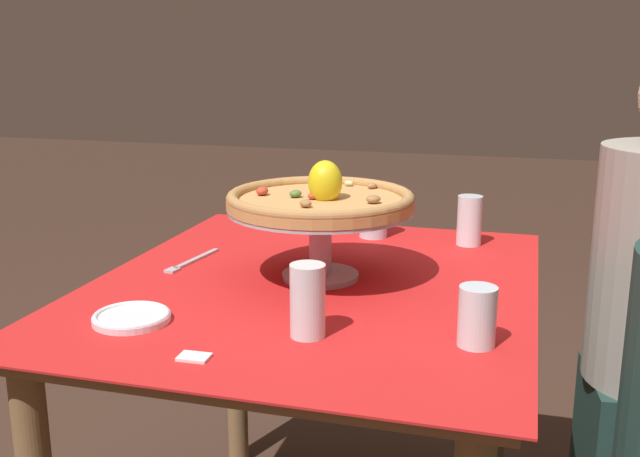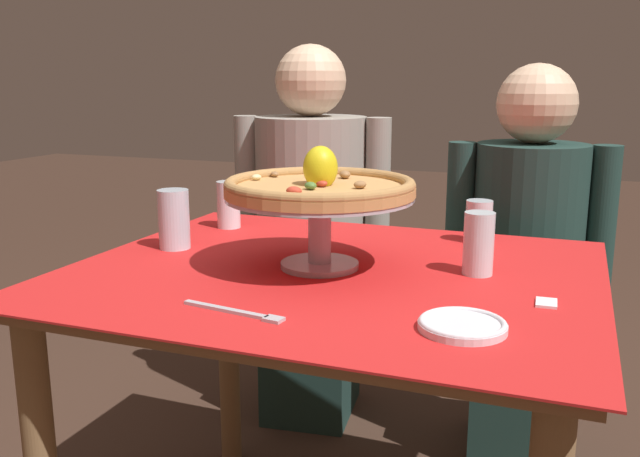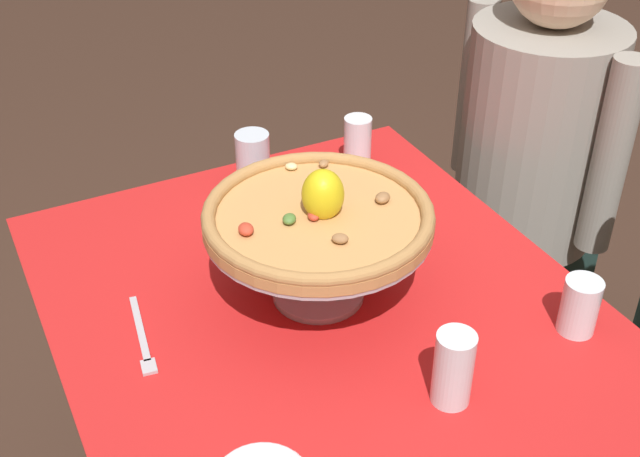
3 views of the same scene
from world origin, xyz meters
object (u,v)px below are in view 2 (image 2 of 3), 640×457
at_px(water_glass_back_left, 229,208).
at_px(side_plate, 462,325).
at_px(pizza, 320,186).
at_px(pizza_stand, 320,215).
at_px(diner_left, 311,240).
at_px(water_glass_back_right, 479,223).
at_px(water_glass_side_right, 478,247).
at_px(sugar_packet, 546,303).
at_px(dinner_fork, 238,312).
at_px(diner_right, 525,278).
at_px(water_glass_side_left, 174,223).

xyz_separation_m(water_glass_back_left, side_plate, (0.70, -0.54, -0.04)).
bearing_deg(pizza, pizza_stand, -71.17).
bearing_deg(water_glass_back_left, diner_left, 83.61).
relative_size(water_glass_back_right, diner_left, 0.08).
relative_size(water_glass_side_right, sugar_packet, 2.55).
xyz_separation_m(side_plate, dinner_fork, (-0.37, -0.06, -0.01)).
relative_size(pizza, diner_right, 0.33).
bearing_deg(pizza_stand, sugar_packet, -9.87).
height_order(pizza_stand, water_glass_side_left, pizza_stand).
bearing_deg(sugar_packet, pizza_stand, 170.13).
bearing_deg(dinner_fork, water_glass_back_left, 119.46).
xyz_separation_m(pizza, side_plate, (0.34, -0.26, -0.17)).
bearing_deg(sugar_packet, pizza, 170.06).
relative_size(water_glass_side_right, diner_left, 0.10).
bearing_deg(diner_right, side_plate, -91.95).
bearing_deg(pizza_stand, water_glass_back_left, 142.42).
bearing_deg(dinner_fork, water_glass_back_right, 65.32).
height_order(water_glass_side_left, dinner_fork, water_glass_side_left).
bearing_deg(dinner_fork, sugar_packet, 26.08).
bearing_deg(water_glass_back_right, water_glass_side_left, -154.41).
height_order(water_glass_back_right, dinner_fork, water_glass_back_right).
distance_m(water_glass_back_right, diner_left, 0.73).
bearing_deg(pizza_stand, water_glass_back_right, 51.39).
bearing_deg(pizza, water_glass_side_left, 174.65).
bearing_deg(side_plate, water_glass_side_left, 157.64).
bearing_deg(water_glass_back_left, water_glass_back_right, 6.06).
relative_size(pizza, side_plate, 2.79).
distance_m(pizza_stand, water_glass_side_right, 0.33).
bearing_deg(pizza_stand, diner_right, 62.74).
height_order(water_glass_side_left, sugar_packet, water_glass_side_left).
xyz_separation_m(pizza, dinner_fork, (-0.03, -0.32, -0.17)).
relative_size(side_plate, diner_left, 0.11).
xyz_separation_m(pizza_stand, diner_right, (0.37, 0.72, -0.30)).
bearing_deg(pizza, water_glass_side_right, 11.95).
bearing_deg(dinner_fork, water_glass_side_right, 48.20).
relative_size(diner_left, diner_right, 1.05).
xyz_separation_m(pizza_stand, dinner_fork, (-0.03, -0.32, -0.11)).
bearing_deg(sugar_packet, water_glass_back_left, 156.33).
bearing_deg(diner_right, water_glass_side_left, -137.43).
bearing_deg(side_plate, pizza, 142.66).
xyz_separation_m(water_glass_side_left, water_glass_back_right, (0.65, 0.31, -0.01)).
height_order(pizza_stand, side_plate, pizza_stand).
relative_size(water_glass_back_right, diner_right, 0.09).
bearing_deg(diner_left, pizza_stand, -67.20).
xyz_separation_m(pizza_stand, water_glass_side_right, (0.32, 0.07, -0.06)).
relative_size(pizza_stand, sugar_packet, 7.76).
bearing_deg(side_plate, pizza_stand, 142.71).
bearing_deg(water_glass_side_left, dinner_fork, -45.34).
bearing_deg(diner_right, water_glass_back_right, -104.08).
xyz_separation_m(water_glass_side_right, side_plate, (0.02, -0.33, -0.05)).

